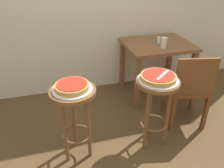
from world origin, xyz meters
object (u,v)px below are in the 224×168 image
at_px(serving_plate_foreground, 158,80).
at_px(pizza_server_knife, 163,75).
at_px(stool_foreground, 156,98).
at_px(serving_plate_middle, 72,89).
at_px(cup_near_edge, 164,43).
at_px(condiment_shaker, 159,40).
at_px(pizza_middle, 72,86).
at_px(dining_table, 157,53).
at_px(stool_middle, 74,108).
at_px(wooden_chair, 189,88).
at_px(pizza_foreground, 158,77).

relative_size(serving_plate_foreground, pizza_server_knife, 1.66).
height_order(stool_foreground, serving_plate_middle, serving_plate_middle).
bearing_deg(pizza_server_knife, cup_near_edge, 24.25).
bearing_deg(serving_plate_middle, condiment_shaker, 35.61).
height_order(pizza_middle, dining_table, pizza_middle).
distance_m(serving_plate_foreground, serving_plate_middle, 0.76).
bearing_deg(stool_middle, serving_plate_foreground, -3.33).
xyz_separation_m(serving_plate_middle, pizza_server_knife, (0.79, -0.06, 0.06)).
xyz_separation_m(serving_plate_foreground, wooden_chair, (0.48, 0.19, -0.26)).
bearing_deg(dining_table, pizza_foreground, -115.38).
bearing_deg(serving_plate_middle, dining_table, 35.77).
height_order(serving_plate_middle, pizza_server_knife, pizza_server_knife).
bearing_deg(stool_middle, wooden_chair, 6.60).
bearing_deg(serving_plate_foreground, pizza_middle, 176.67).
height_order(serving_plate_middle, cup_near_edge, cup_near_edge).
bearing_deg(serving_plate_foreground, dining_table, 64.62).
relative_size(serving_plate_middle, dining_table, 0.41).
height_order(serving_plate_middle, condiment_shaker, condiment_shaker).
relative_size(serving_plate_middle, condiment_shaker, 4.34).
distance_m(stool_middle, pizza_server_knife, 0.83).
distance_m(pizza_foreground, pizza_middle, 0.76).
bearing_deg(stool_foreground, pizza_foreground, 0.00).
bearing_deg(stool_middle, dining_table, 35.77).
bearing_deg(cup_near_edge, pizza_middle, -149.79).
xyz_separation_m(pizza_middle, cup_near_edge, (1.17, 0.68, 0.03)).
height_order(pizza_foreground, serving_plate_middle, pizza_foreground).
bearing_deg(cup_near_edge, stool_foreground, -119.80).
bearing_deg(stool_middle, pizza_foreground, -3.33).
bearing_deg(cup_near_edge, condiment_shaker, 84.00).
xyz_separation_m(stool_middle, dining_table, (1.18, 0.85, 0.06)).
height_order(serving_plate_foreground, serving_plate_middle, same).
relative_size(serving_plate_foreground, dining_table, 0.44).
distance_m(pizza_foreground, pizza_server_knife, 0.04).
height_order(dining_table, wooden_chair, wooden_chair).
distance_m(pizza_foreground, dining_table, 1.00).
height_order(serving_plate_middle, wooden_chair, wooden_chair).
relative_size(stool_middle, dining_table, 0.87).
bearing_deg(cup_near_edge, pizza_foreground, -119.80).
height_order(serving_plate_foreground, stool_middle, serving_plate_foreground).
bearing_deg(wooden_chair, cup_near_edge, 96.30).
bearing_deg(stool_foreground, dining_table, 64.62).
bearing_deg(condiment_shaker, stool_foreground, -115.83).
distance_m(serving_plate_middle, pizza_middle, 0.03).
xyz_separation_m(stool_foreground, serving_plate_middle, (-0.76, 0.04, 0.19)).
bearing_deg(pizza_server_knife, dining_table, 28.27).
height_order(pizza_foreground, dining_table, pizza_foreground).
distance_m(serving_plate_middle, dining_table, 1.46).
xyz_separation_m(cup_near_edge, pizza_server_knife, (-0.39, -0.75, -0.01)).
bearing_deg(serving_plate_foreground, serving_plate_middle, 176.67).
height_order(stool_middle, serving_plate_middle, serving_plate_middle).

